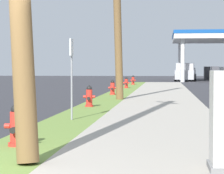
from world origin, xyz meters
The scene contains 7 objects.
fire_hydrant_nearest centered at (0.57, 2.08, 0.45)m, with size 0.42×0.38×0.74m.
fire_hydrant_second centered at (0.52, 10.75, 0.45)m, with size 0.42×0.38×0.74m.
fire_hydrant_third centered at (0.52, 18.47, 0.45)m, with size 0.42×0.37×0.74m.
fire_hydrant_fourth centered at (0.60, 26.45, 0.45)m, with size 0.42×0.37×0.74m.
fire_hydrant_fifth centered at (0.62, 33.11, 0.45)m, with size 0.42×0.38×0.74m.
street_sign_post centered at (0.72, 6.45, 1.63)m, with size 0.05×0.36×2.12m.
truck_silver_at_forecourt centered at (5.45, 48.50, 0.91)m, with size 2.61×5.57×1.97m.
Camera 1 is at (3.14, -6.23, 1.49)m, focal length 78.93 mm.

